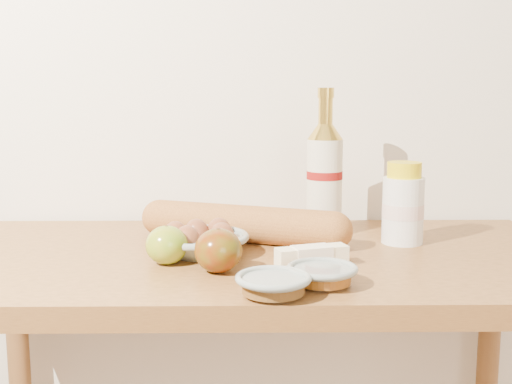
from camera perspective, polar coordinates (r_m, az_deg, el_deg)
back_wall at (r=1.50m, az=-0.17°, el=12.82°), size 3.50×0.02×2.60m
table at (r=1.24m, az=-0.02°, el=-10.92°), size 1.20×0.60×0.90m
bourbon_bottle at (r=1.34m, az=6.11°, el=1.43°), size 0.09×0.09×0.31m
cream_bottle at (r=1.30m, az=12.94°, el=-1.21°), size 0.10×0.10×0.16m
egg_bowl at (r=1.19m, az=-4.89°, el=-4.37°), size 0.23×0.23×0.06m
baguette at (r=1.28m, az=-1.22°, el=-2.83°), size 0.44×0.23×0.07m
apple_yellowgreen at (r=1.13m, az=-7.94°, el=-4.68°), size 0.09×0.09×0.07m
apple_redgreen_front at (r=1.07m, az=-3.37°, el=-5.22°), size 0.10×0.10×0.07m
sugar_bowl at (r=0.96m, az=1.55°, el=-8.23°), size 0.15×0.15×0.03m
syrup_bowl at (r=1.01m, az=5.90°, el=-7.32°), size 0.14×0.14×0.03m
butter_stick at (r=1.11m, az=4.98°, el=-5.76°), size 0.13×0.07×0.04m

